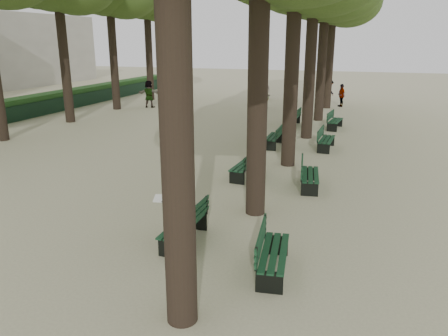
% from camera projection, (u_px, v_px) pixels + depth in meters
% --- Properties ---
extents(ground, '(120.00, 120.00, 0.00)m').
position_uv_depth(ground, '(156.00, 254.00, 9.70)').
color(ground, '#B4AF88').
rests_on(ground, ground).
extents(bench_left_0, '(0.60, 1.81, 0.92)m').
position_uv_depth(bench_left_0, '(184.00, 232.00, 10.17)').
color(bench_left_0, black).
rests_on(bench_left_0, ground).
extents(bench_left_1, '(0.69, 1.83, 0.92)m').
position_uv_depth(bench_left_1, '(245.00, 170.00, 14.98)').
color(bench_left_1, black).
rests_on(bench_left_1, ground).
extents(bench_left_2, '(0.60, 1.81, 0.92)m').
position_uv_depth(bench_left_2, '(274.00, 141.00, 19.29)').
color(bench_left_2, black).
rests_on(bench_left_2, ground).
extents(bench_left_3, '(0.59, 1.81, 0.92)m').
position_uv_depth(bench_left_3, '(293.00, 121.00, 23.98)').
color(bench_left_3, black).
rests_on(bench_left_3, ground).
extents(bench_right_0, '(0.79, 1.86, 0.92)m').
position_uv_depth(bench_right_0, '(273.00, 260.00, 8.86)').
color(bench_right_0, black).
rests_on(bench_right_0, ground).
extents(bench_right_1, '(0.81, 1.86, 0.92)m').
position_uv_depth(bench_right_1, '(310.00, 180.00, 13.92)').
color(bench_right_1, black).
rests_on(bench_right_1, ground).
extents(bench_right_2, '(0.64, 1.82, 0.92)m').
position_uv_depth(bench_right_2, '(326.00, 143.00, 18.78)').
color(bench_right_2, black).
rests_on(bench_right_2, ground).
extents(bench_right_3, '(0.76, 1.85, 0.92)m').
position_uv_depth(bench_right_3, '(335.00, 124.00, 23.07)').
color(bench_right_3, black).
rests_on(bench_right_3, ground).
extents(man_with_map, '(0.62, 0.72, 1.77)m').
position_uv_depth(man_with_map, '(171.00, 206.00, 10.04)').
color(man_with_map, black).
rests_on(man_with_map, ground).
extents(pedestrian_a, '(0.76, 0.78, 1.59)m').
position_uv_depth(pedestrian_a, '(265.00, 97.00, 29.81)').
color(pedestrian_a, '#262628').
rests_on(pedestrian_a, ground).
extents(pedestrian_c, '(0.71, 0.97, 1.58)m').
position_uv_depth(pedestrian_c, '(341.00, 95.00, 30.58)').
color(pedestrian_c, '#262628').
rests_on(pedestrian_c, ground).
extents(pedestrian_b, '(0.82, 1.07, 1.63)m').
position_uv_depth(pedestrian_b, '(330.00, 91.00, 33.06)').
color(pedestrian_b, '#262628').
rests_on(pedestrian_b, ground).
extents(pedestrian_e, '(1.74, 0.48, 1.85)m').
position_uv_depth(pedestrian_e, '(149.00, 94.00, 30.17)').
color(pedestrian_e, '#262628').
rests_on(pedestrian_e, ground).
extents(pedestrian_d, '(0.76, 0.72, 1.52)m').
position_uv_depth(pedestrian_d, '(266.00, 90.00, 34.15)').
color(pedestrian_d, '#262628').
rests_on(pedestrian_d, ground).
extents(fence, '(0.08, 42.00, 0.90)m').
position_uv_depth(fence, '(1.00, 117.00, 24.09)').
color(fence, black).
rests_on(fence, ground).
extents(building_far, '(12.00, 16.00, 7.00)m').
position_uv_depth(building_far, '(1.00, 50.00, 45.92)').
color(building_far, '#B7B2A3').
rests_on(building_far, ground).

